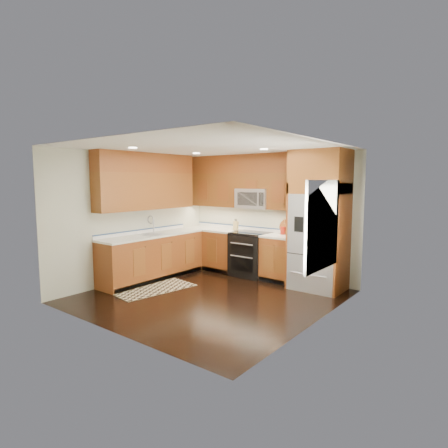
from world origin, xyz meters
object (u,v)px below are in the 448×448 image
Objects in this scene: range at (250,254)px; utensil_crock at (283,229)px; refrigerator at (319,220)px; knife_block at (236,226)px; rug at (152,288)px.

utensil_crock is at bearing 14.91° from range.
range is at bearing 178.60° from refrigerator.
rug is at bearing -104.22° from knife_block.
knife_block is (0.51, 2.01, 1.04)m from rug.
range is 0.92m from utensil_crock.
refrigerator reaches higher than range.
range reaches higher than rug.
range is 0.63× the size of rug.
refrigerator reaches higher than utensil_crock.
refrigerator is 2.01m from knife_block.
refrigerator is at bearing 46.21° from rug.
refrigerator reaches higher than knife_block.
knife_block is (-1.99, 0.11, -0.26)m from refrigerator.
refrigerator is 3.40m from rug.
refrigerator is 0.92m from utensil_crock.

